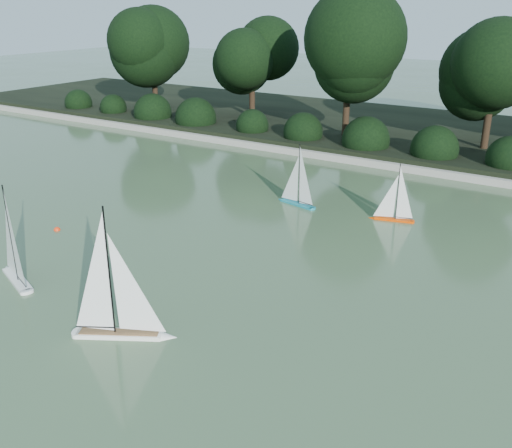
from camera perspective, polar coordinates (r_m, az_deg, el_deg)
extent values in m
plane|color=#394C2E|center=(7.79, -4.53, -10.67)|extent=(80.00, 80.00, 0.00)
cube|color=gray|center=(15.32, 16.16, 5.22)|extent=(40.00, 0.35, 0.18)
cube|color=black|center=(19.08, 19.81, 8.06)|extent=(40.00, 8.00, 0.30)
cylinder|color=black|center=(22.53, -10.03, 12.41)|extent=(0.20, 0.20, 1.51)
sphere|color=black|center=(22.33, -10.34, 17.04)|extent=(2.38, 2.38, 2.38)
cylinder|color=black|center=(20.58, -0.39, 11.71)|extent=(0.20, 0.20, 1.37)
sphere|color=black|center=(20.37, -0.41, 16.40)|extent=(2.24, 2.24, 2.24)
cylinder|color=black|center=(17.90, 8.97, 10.47)|extent=(0.20, 0.20, 1.66)
sphere|color=black|center=(17.64, 9.36, 16.93)|extent=(2.66, 2.66, 2.66)
cylinder|color=black|center=(17.25, 21.95, 8.12)|extent=(0.20, 0.20, 1.26)
sphere|color=black|center=(17.01, 22.69, 13.27)|extent=(2.10, 2.10, 2.10)
sphere|color=black|center=(23.83, -17.59, 11.49)|extent=(1.10, 1.10, 1.10)
sphere|color=black|center=(22.36, -14.19, 11.23)|extent=(1.10, 1.10, 1.10)
sphere|color=black|center=(20.97, -10.32, 10.90)|extent=(1.10, 1.10, 1.10)
sphere|color=black|center=(19.68, -5.95, 10.46)|extent=(1.10, 1.10, 1.10)
sphere|color=black|center=(18.52, -1.01, 9.89)|extent=(1.10, 1.10, 1.10)
sphere|color=black|center=(17.52, 4.52, 9.16)|extent=(1.10, 1.10, 1.10)
sphere|color=black|center=(16.69, 10.63, 8.26)|extent=(1.10, 1.10, 1.10)
sphere|color=black|center=(16.08, 17.26, 7.17)|extent=(1.10, 1.10, 1.10)
cube|color=white|center=(9.78, -22.77, -5.03)|extent=(1.01, 0.54, 0.10)
cone|color=white|center=(10.31, -23.62, -3.83)|extent=(0.26, 0.26, 0.20)
cylinder|color=white|center=(9.34, -21.95, -6.18)|extent=(0.16, 0.16, 0.10)
cylinder|color=black|center=(9.42, -23.40, -0.61)|extent=(0.03, 0.03, 1.56)
cylinder|color=black|center=(9.50, -22.43, -5.04)|extent=(0.44, 0.18, 0.02)
cube|color=white|center=(7.85, -13.51, -10.48)|extent=(1.10, 0.76, 0.11)
cone|color=white|center=(7.70, -8.72, -10.78)|extent=(0.31, 0.31, 0.23)
cylinder|color=white|center=(8.03, -17.46, -10.17)|extent=(0.19, 0.19, 0.11)
cube|color=olive|center=(7.82, -13.55, -10.09)|extent=(0.99, 0.66, 0.01)
cylinder|color=black|center=(7.43, -14.55, -4.28)|extent=(0.03, 0.03, 1.76)
cylinder|color=black|center=(7.88, -15.76, -9.54)|extent=(0.46, 0.27, 0.02)
cube|color=#FF4400|center=(11.83, 13.58, 0.52)|extent=(0.76, 0.33, 0.07)
cone|color=#FF4400|center=(11.86, 11.50, 0.75)|extent=(0.18, 0.18, 0.15)
cylinder|color=#FF4400|center=(11.81, 15.37, 0.32)|extent=(0.11, 0.11, 0.07)
cylinder|color=black|center=(11.63, 14.02, 3.33)|extent=(0.02, 0.02, 1.15)
cylinder|color=black|center=(11.79, 14.58, 0.78)|extent=(0.33, 0.10, 0.01)
cube|color=teal|center=(12.42, 4.16, 2.11)|extent=(0.87, 0.35, 0.09)
cone|color=teal|center=(12.73, 2.48, 2.63)|extent=(0.20, 0.20, 0.17)
cylinder|color=teal|center=(12.16, 5.68, 1.63)|extent=(0.12, 0.12, 0.09)
cylinder|color=black|center=(12.18, 4.40, 5.20)|extent=(0.02, 0.02, 1.33)
cylinder|color=black|center=(12.25, 4.99, 2.27)|extent=(0.39, 0.10, 0.01)
sphere|color=#FF350D|center=(11.68, -19.27, -0.58)|extent=(0.13, 0.13, 0.13)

